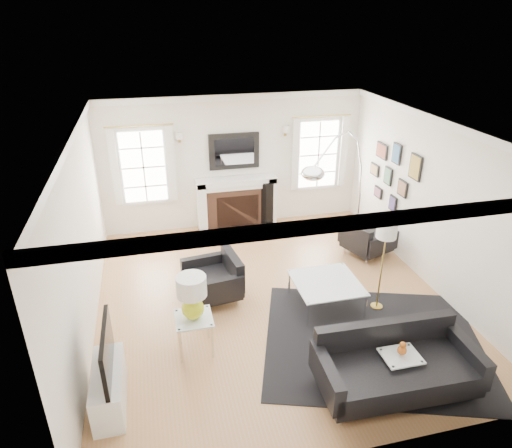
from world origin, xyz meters
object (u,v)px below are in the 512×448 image
object	(u,v)px
armchair_right	(365,239)
coffee_table	(327,284)
gourd_lamp	(192,295)
sofa	(394,365)
arc_floor_lamp	(339,193)
fireplace	(237,204)
armchair_left	(215,280)

from	to	relation	value
armchair_right	coffee_table	bearing A→B (deg)	-133.70
armchair_right	gourd_lamp	distance (m)	4.06
sofa	arc_floor_lamp	world-z (taller)	arc_floor_lamp
fireplace	gourd_lamp	distance (m)	4.03
fireplace	armchair_right	world-z (taller)	fireplace
sofa	armchair_left	distance (m)	3.06
armchair_left	armchair_right	bearing A→B (deg)	14.68
sofa	armchair_left	world-z (taller)	sofa
coffee_table	armchair_left	bearing A→B (deg)	159.35
gourd_lamp	arc_floor_lamp	world-z (taller)	arc_floor_lamp
armchair_left	armchair_right	xyz separation A→B (m)	(3.02, 0.79, -0.03)
gourd_lamp	arc_floor_lamp	distance (m)	3.38
armchair_left	arc_floor_lamp	xyz separation A→B (m)	(2.33, 0.65, 1.04)
coffee_table	fireplace	bearing A→B (deg)	103.84
fireplace	coffee_table	world-z (taller)	fireplace
armchair_left	arc_floor_lamp	size ratio (longest dim) A/B	0.40
coffee_table	gourd_lamp	xyz separation A→B (m)	(-2.14, -0.56, 0.51)
sofa	armchair_right	size ratio (longest dim) A/B	1.89
sofa	arc_floor_lamp	xyz separation A→B (m)	(0.49, 3.10, 1.04)
gourd_lamp	armchair_right	bearing A→B (deg)	29.57
armchair_left	coffee_table	bearing A→B (deg)	-20.65
gourd_lamp	arc_floor_lamp	xyz separation A→B (m)	(2.80, 1.84, 0.47)
armchair_left	gourd_lamp	bearing A→B (deg)	-111.73
armchair_right	coffee_table	size ratio (longest dim) A/B	1.05
coffee_table	arc_floor_lamp	bearing A→B (deg)	62.61
armchair_right	gourd_lamp	xyz separation A→B (m)	(-3.49, -1.98, 0.60)
fireplace	sofa	distance (m)	5.13
armchair_left	armchair_right	world-z (taller)	armchair_left
fireplace	armchair_right	size ratio (longest dim) A/B	1.61
armchair_right	arc_floor_lamp	bearing A→B (deg)	-168.45
coffee_table	arc_floor_lamp	size ratio (longest dim) A/B	0.39
fireplace	armchair_right	xyz separation A→B (m)	(2.15, -1.79, -0.22)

